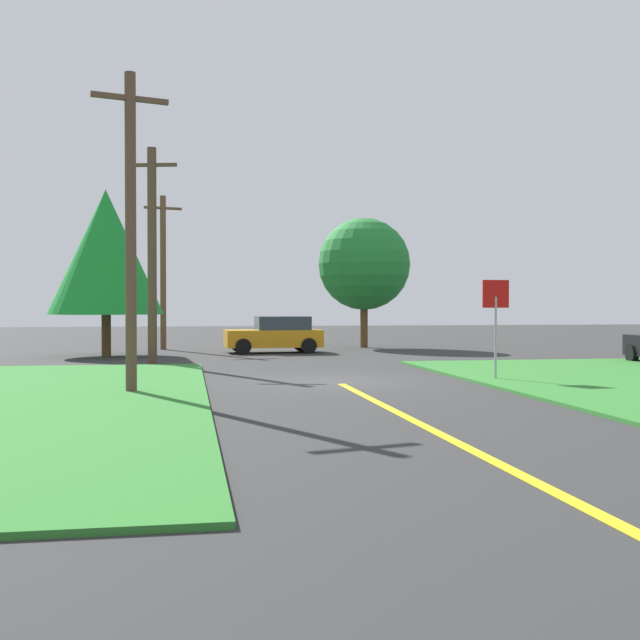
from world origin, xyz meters
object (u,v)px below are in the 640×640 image
Objects in this scene: car_approaching_junction at (275,335)px; utility_pole_far at (163,270)px; pine_tree_center at (364,264)px; stop_sign at (496,310)px; oak_tree_left at (106,252)px; utility_pole_mid at (152,253)px; utility_pole_near at (131,227)px.

utility_pole_far reaches higher than car_approaching_junction.
pine_tree_center reaches higher than car_approaching_junction.
oak_tree_left is at bearing -49.36° from stop_sign.
stop_sign is 0.36× the size of utility_pole_mid.
utility_pole_mid reaches higher than utility_pole_near.
utility_pole_mid is 1.12× the size of oak_tree_left.
car_approaching_junction is at bearing 10.00° from oak_tree_left.
stop_sign is at bearing -39.49° from utility_pole_mid.
car_approaching_junction is 0.63× the size of oak_tree_left.
utility_pole_mid reaches higher than car_approaching_junction.
utility_pole_near is 9.54m from utility_pole_mid.
car_approaching_junction is 0.56× the size of utility_pole_mid.
oak_tree_left reaches higher than car_approaching_junction.
car_approaching_junction is 0.59× the size of utility_pole_far.
utility_pole_far is at bearing 65.18° from oak_tree_left.
oak_tree_left is (-2.02, 14.39, 0.39)m from utility_pole_near.
car_approaching_junction is at bearing -34.39° from utility_pole_far.
utility_pole_mid is at bearing -41.35° from stop_sign.
utility_pole_near is at bearing 7.50° from stop_sign.
oak_tree_left is (-2.08, 4.85, 0.35)m from utility_pole_mid.
stop_sign is 17.51m from oak_tree_left.
stop_sign is at bearing -91.01° from pine_tree_center.
utility_pole_far is 5.20m from oak_tree_left.
stop_sign is at bearing 9.36° from utility_pole_near.
stop_sign is 0.43× the size of pine_tree_center.
utility_pole_far is 1.06× the size of oak_tree_left.
utility_pole_mid is at bearing -66.76° from oak_tree_left.
pine_tree_center is at bearing 62.44° from utility_pole_near.
utility_pole_far is 1.13× the size of pine_tree_center.
oak_tree_left reaches higher than pine_tree_center.
utility_pole_mid reaches higher than stop_sign.
pine_tree_center is (4.85, 3.54, 3.37)m from car_approaching_junction.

